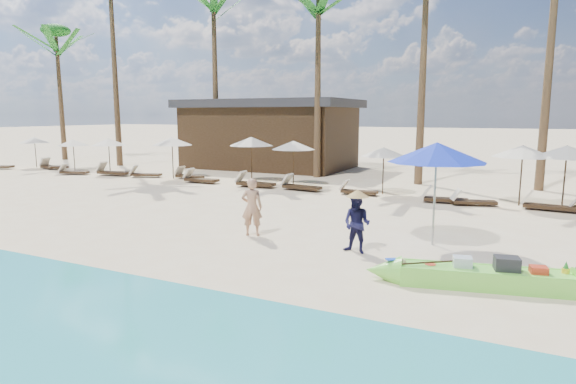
% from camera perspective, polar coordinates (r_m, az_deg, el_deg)
% --- Properties ---
extents(ground, '(240.00, 240.00, 0.00)m').
position_cam_1_polar(ground, '(12.40, -7.78, -6.76)').
color(ground, beige).
rests_on(ground, ground).
extents(wet_sand_strip, '(240.00, 4.50, 0.01)m').
position_cam_1_polar(wet_sand_strip, '(8.94, -26.44, -14.08)').
color(wet_sand_strip, tan).
rests_on(wet_sand_strip, ground).
extents(green_canoe, '(5.09, 1.45, 0.65)m').
position_cam_1_polar(green_canoe, '(10.38, 22.17, -9.28)').
color(green_canoe, '#79E847').
rests_on(green_canoe, ground).
extents(tourist, '(0.70, 0.58, 1.63)m').
position_cam_1_polar(tourist, '(13.55, -4.31, -1.79)').
color(tourist, tan).
rests_on(tourist, ground).
extents(vendor_green, '(0.78, 0.65, 1.46)m').
position_cam_1_polar(vendor_green, '(11.95, 8.16, -3.75)').
color(vendor_green, '#17163C').
rests_on(vendor_green, ground).
extents(blue_umbrella, '(2.50, 2.50, 2.69)m').
position_cam_1_polar(blue_umbrella, '(12.86, 17.22, 4.51)').
color(blue_umbrella, '#99999E').
rests_on(blue_umbrella, ground).
extents(resort_parasol_0, '(1.90, 1.90, 1.96)m').
position_cam_1_polar(resort_parasol_0, '(35.19, -27.84, 5.48)').
color(resort_parasol_0, '#372516').
rests_on(resort_parasol_0, ground).
extents(lounger_0_right, '(1.78, 1.06, 0.58)m').
position_cam_1_polar(lounger_0_right, '(33.85, -26.53, 2.80)').
color(lounger_0_right, '#372516').
rests_on(lounger_0_right, ground).
extents(resort_parasol_1, '(1.84, 1.84, 1.90)m').
position_cam_1_polar(resort_parasol_1, '(31.91, -24.13, 5.37)').
color(resort_parasol_1, '#372516').
rests_on(resort_parasol_1, ground).
extents(lounger_1_left, '(1.91, 0.68, 0.64)m').
position_cam_1_polar(lounger_1_left, '(33.39, -26.11, 2.79)').
color(lounger_1_left, '#372516').
rests_on(lounger_1_left, ground).
extents(lounger_1_right, '(1.71, 1.02, 0.56)m').
position_cam_1_polar(lounger_1_right, '(29.99, -24.18, 2.24)').
color(lounger_1_right, '#372516').
rests_on(lounger_1_right, ground).
extents(resort_parasol_2, '(1.97, 1.97, 2.03)m').
position_cam_1_polar(resort_parasol_2, '(29.57, -20.51, 5.57)').
color(resort_parasol_2, '#372516').
rests_on(resort_parasol_2, ground).
extents(lounger_2_left, '(2.02, 0.82, 0.67)m').
position_cam_1_polar(lounger_2_left, '(28.69, -20.15, 2.28)').
color(lounger_2_left, '#372516').
rests_on(lounger_2_left, ground).
extents(resort_parasol_3, '(2.14, 2.14, 2.21)m').
position_cam_1_polar(resort_parasol_3, '(26.27, -13.59, 5.87)').
color(resort_parasol_3, '#372516').
rests_on(resort_parasol_3, ground).
extents(lounger_3_left, '(1.77, 1.06, 0.57)m').
position_cam_1_polar(lounger_3_left, '(27.40, -16.69, 2.09)').
color(lounger_3_left, '#372516').
rests_on(lounger_3_left, ground).
extents(lounger_3_right, '(1.76, 0.73, 0.58)m').
position_cam_1_polar(lounger_3_right, '(26.01, -11.78, 1.93)').
color(lounger_3_right, '#372516').
rests_on(lounger_3_right, ground).
extents(resort_parasol_4, '(2.22, 2.22, 2.28)m').
position_cam_1_polar(resort_parasol_4, '(24.20, -4.37, 6.00)').
color(resort_parasol_4, '#372516').
rests_on(resort_parasol_4, ground).
extents(lounger_4_left, '(1.86, 0.62, 0.63)m').
position_cam_1_polar(lounger_4_left, '(24.46, -10.46, 1.56)').
color(lounger_4_left, '#372516').
rests_on(lounger_4_left, ground).
extents(lounger_4_right, '(1.96, 0.69, 0.66)m').
position_cam_1_polar(lounger_4_right, '(22.68, -4.13, 1.12)').
color(lounger_4_right, '#372516').
rests_on(lounger_4_right, ground).
extents(resort_parasol_5, '(2.09, 2.09, 2.15)m').
position_cam_1_polar(resort_parasol_5, '(22.98, 0.64, 5.57)').
color(resort_parasol_5, '#372516').
rests_on(resort_parasol_5, ground).
extents(lounger_5_left, '(1.92, 0.75, 0.64)m').
position_cam_1_polar(lounger_5_left, '(21.67, 1.35, 0.75)').
color(lounger_5_left, '#372516').
rests_on(lounger_5_left, ground).
extents(resort_parasol_6, '(1.96, 1.96, 2.02)m').
position_cam_1_polar(resort_parasol_6, '(20.81, 11.28, 4.68)').
color(resort_parasol_6, '#372516').
rests_on(resort_parasol_6, ground).
extents(lounger_6_left, '(1.63, 0.54, 0.55)m').
position_cam_1_polar(lounger_6_left, '(20.68, 8.13, 0.17)').
color(lounger_6_left, '#372516').
rests_on(lounger_6_left, ground).
extents(lounger_6_right, '(1.78, 0.76, 0.58)m').
position_cam_1_polar(lounger_6_right, '(19.50, 17.83, -0.68)').
color(lounger_6_right, '#372516').
rests_on(lounger_6_right, ground).
extents(resort_parasol_7, '(2.21, 2.21, 2.27)m').
position_cam_1_polar(resort_parasol_7, '(19.81, 26.08, 4.38)').
color(resort_parasol_7, '#372516').
rests_on(resort_parasol_7, ground).
extents(lounger_7_left, '(1.72, 0.99, 0.56)m').
position_cam_1_polar(lounger_7_left, '(19.32, 20.88, -0.96)').
color(lounger_7_left, '#372516').
rests_on(lounger_7_left, ground).
extents(lounger_7_right, '(1.79, 0.72, 0.59)m').
position_cam_1_polar(lounger_7_right, '(19.43, 28.19, -1.37)').
color(lounger_7_right, '#372516').
rests_on(lounger_7_right, ground).
extents(resort_parasol_8, '(2.24, 2.24, 2.30)m').
position_cam_1_polar(resort_parasol_8, '(19.85, 30.16, 4.16)').
color(resort_parasol_8, '#372516').
rests_on(resort_parasol_8, ground).
extents(palm_0, '(2.08, 2.08, 9.90)m').
position_cam_1_polar(palm_0, '(40.56, -25.71, 14.99)').
color(palm_0, brown).
rests_on(palm_0, ground).
extents(palm_2, '(2.08, 2.08, 11.33)m').
position_cam_1_polar(palm_2, '(30.82, -8.80, 19.91)').
color(palm_2, brown).
rests_on(palm_2, ground).
extents(palm_3, '(2.08, 2.08, 10.52)m').
position_cam_1_polar(palm_3, '(26.67, 3.63, 20.38)').
color(palm_3, brown).
rests_on(palm_3, ground).
extents(pavilion_west, '(10.80, 6.60, 4.30)m').
position_cam_1_polar(pavilion_west, '(31.09, -2.18, 6.97)').
color(pavilion_west, '#372516').
rests_on(pavilion_west, ground).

